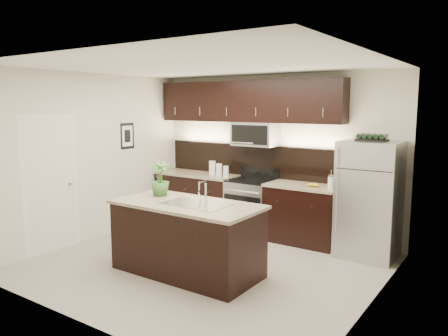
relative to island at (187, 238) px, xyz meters
name	(u,v)px	position (x,y,z in m)	size (l,w,h in m)	color
ground	(204,265)	(0.01, 0.35, -0.47)	(4.50, 4.50, 0.00)	gray
room_walls	(195,142)	(-0.10, 0.32, 1.22)	(4.52, 4.02, 2.71)	beige
counter_run	(241,205)	(-0.45, 2.04, 0.00)	(3.51, 0.65, 0.94)	black
upper_fixtures	(248,108)	(-0.42, 2.19, 1.67)	(3.49, 0.40, 1.66)	black
island	(187,238)	(0.00, 0.00, 0.00)	(1.96, 0.96, 0.94)	black
sink_faucet	(196,203)	(0.15, 0.01, 0.48)	(0.84, 0.50, 0.28)	silver
refrigerator	(369,199)	(1.76, 1.98, 0.37)	(0.81, 0.73, 1.69)	#B2B2B7
wine_rack	(372,138)	(1.76, 1.98, 1.26)	(0.42, 0.26, 0.10)	black
plant	(160,179)	(-0.59, 0.15, 0.71)	(0.27, 0.27, 0.48)	#386528
canisters	(217,169)	(-0.92, 2.00, 0.58)	(0.39, 0.12, 0.26)	silver
french_press	(331,182)	(1.18, 1.99, 0.57)	(0.10, 0.10, 0.28)	silver
bananas	(310,185)	(0.86, 1.96, 0.50)	(0.19, 0.15, 0.06)	gold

